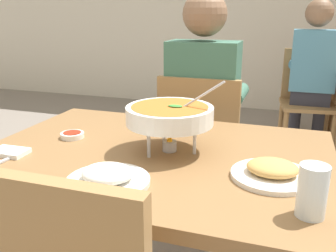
# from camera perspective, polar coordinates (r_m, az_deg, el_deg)

# --- Properties ---
(dining_table_main) EXTENTS (1.20, 0.88, 0.74)m
(dining_table_main) POSITION_cam_1_polar(r_m,az_deg,el_deg) (1.35, -2.05, -8.38)
(dining_table_main) COLOR brown
(dining_table_main) RESTS_ON ground_plane
(chair_diner_main) EXTENTS (0.44, 0.44, 0.90)m
(chair_diner_main) POSITION_cam_1_polar(r_m,az_deg,el_deg) (2.03, 5.15, -3.07)
(chair_diner_main) COLOR olive
(chair_diner_main) RESTS_ON ground_plane
(diner_main) EXTENTS (0.40, 0.45, 1.31)m
(diner_main) POSITION_cam_1_polar(r_m,az_deg,el_deg) (2.00, 5.56, 3.61)
(diner_main) COLOR #2D2D38
(diner_main) RESTS_ON ground_plane
(curry_bowl) EXTENTS (0.33, 0.30, 0.26)m
(curry_bowl) POSITION_cam_1_polar(r_m,az_deg,el_deg) (1.27, 0.26, 1.63)
(curry_bowl) COLOR silver
(curry_bowl) RESTS_ON dining_table_main
(rice_plate) EXTENTS (0.24, 0.24, 0.06)m
(rice_plate) POSITION_cam_1_polar(r_m,az_deg,el_deg) (1.07, -9.22, -7.78)
(rice_plate) COLOR white
(rice_plate) RESTS_ON dining_table_main
(appetizer_plate) EXTENTS (0.24, 0.24, 0.06)m
(appetizer_plate) POSITION_cam_1_polar(r_m,az_deg,el_deg) (1.14, 15.68, -6.76)
(appetizer_plate) COLOR white
(appetizer_plate) RESTS_ON dining_table_main
(sauce_dish) EXTENTS (0.09, 0.09, 0.02)m
(sauce_dish) POSITION_cam_1_polar(r_m,az_deg,el_deg) (1.49, -14.47, -1.33)
(sauce_dish) COLOR white
(sauce_dish) RESTS_ON dining_table_main
(napkin_folded) EXTENTS (0.12, 0.08, 0.02)m
(napkin_folded) POSITION_cam_1_polar(r_m,az_deg,el_deg) (1.39, -23.12, -3.69)
(napkin_folded) COLOR white
(napkin_folded) RESTS_ON dining_table_main
(spoon_utensil) EXTENTS (0.03, 0.17, 0.01)m
(spoon_utensil) POSITION_cam_1_polar(r_m,az_deg,el_deg) (1.33, -23.53, -4.72)
(spoon_utensil) COLOR silver
(spoon_utensil) RESTS_ON dining_table_main
(drink_glass) EXTENTS (0.07, 0.07, 0.13)m
(drink_glass) POSITION_cam_1_polar(r_m,az_deg,el_deg) (0.95, 21.21, -9.66)
(drink_glass) COLOR silver
(drink_glass) RESTS_ON dining_table_main
(chair_bg_right) EXTENTS (0.49, 0.49, 0.90)m
(chair_bg_right) POSITION_cam_1_polar(r_m,az_deg,el_deg) (3.50, 20.52, 4.52)
(chair_bg_right) COLOR olive
(chair_bg_right) RESTS_ON ground_plane
(chair_bg_corner) EXTENTS (0.44, 0.44, 0.90)m
(chair_bg_corner) POSITION_cam_1_polar(r_m,az_deg,el_deg) (3.88, 22.02, 5.52)
(chair_bg_corner) COLOR olive
(chair_bg_corner) RESTS_ON ground_plane
(patron_bg_right) EXTENTS (0.40, 0.45, 1.31)m
(patron_bg_right) POSITION_cam_1_polar(r_m,az_deg,el_deg) (3.40, 21.33, 8.14)
(patron_bg_right) COLOR #2D2D38
(patron_bg_right) RESTS_ON ground_plane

